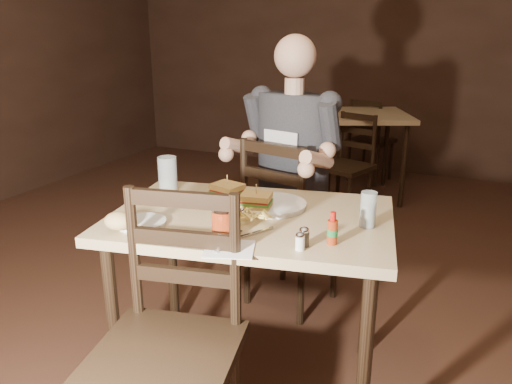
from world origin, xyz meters
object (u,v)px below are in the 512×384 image
at_px(main_table, 251,236).
at_px(syrup_dispenser, 224,221).
at_px(bg_table, 361,123).
at_px(chair_near, 165,355).
at_px(dinner_plate, 272,206).
at_px(glass_left, 168,174).
at_px(diner, 289,133).
at_px(chair_far, 292,222).
at_px(glass_right, 368,210).
at_px(hot_sauce, 333,228).
at_px(bg_chair_near, 344,166).
at_px(side_plate, 142,224).
at_px(bg_chair_far, 371,140).

height_order(main_table, syrup_dispenser, syrup_dispenser).
xyz_separation_m(bg_table, chair_near, (0.11, -3.32, -0.19)).
distance_m(main_table, dinner_plate, 0.16).
bearing_deg(glass_left, diner, 53.04).
bearing_deg(chair_far, glass_right, 142.53).
relative_size(glass_left, hot_sauce, 1.36).
xyz_separation_m(bg_chair_near, side_plate, (-0.17, -2.47, 0.36)).
xyz_separation_m(main_table, bg_chair_far, (-0.15, 3.30, -0.26)).
distance_m(bg_table, glass_left, 2.64).
bearing_deg(hot_sauce, chair_near, -134.16).
xyz_separation_m(chair_near, dinner_plate, (0.09, 0.69, 0.29)).
bearing_deg(bg_chair_near, hot_sauce, -58.45).
xyz_separation_m(glass_left, hot_sauce, (0.85, -0.29, -0.02)).
height_order(glass_left, hot_sauce, glass_left).
relative_size(bg_chair_near, side_plate, 4.71).
relative_size(main_table, dinner_plate, 4.40).
bearing_deg(glass_left, chair_near, -58.74).
distance_m(bg_chair_near, diner, 1.64).
height_order(bg_chair_near, glass_left, glass_left).
xyz_separation_m(bg_table, bg_chair_far, (0.00, 0.55, -0.26)).
bearing_deg(glass_right, bg_chair_far, 100.51).
relative_size(main_table, hot_sauce, 10.51).
bearing_deg(dinner_plate, chair_near, -97.24).
relative_size(glass_right, syrup_dispenser, 1.14).
bearing_deg(chair_near, bg_chair_near, 80.97).
bearing_deg(side_plate, hot_sauce, 9.80).
bearing_deg(bg_chair_far, chair_far, 107.64).
distance_m(bg_table, chair_far, 2.05).
bearing_deg(main_table, syrup_dispenser, -88.62).
relative_size(bg_chair_far, glass_left, 5.30).
distance_m(bg_chair_near, hot_sauce, 2.44).
height_order(bg_table, hot_sauce, hot_sauce).
distance_m(main_table, bg_table, 2.75).
xyz_separation_m(bg_chair_far, bg_chair_near, (-0.00, -1.10, -0.00)).
xyz_separation_m(bg_table, bg_chair_near, (-0.00, -0.55, -0.27)).
bearing_deg(bg_chair_near, bg_chair_far, 108.97).
bearing_deg(chair_far, bg_chair_near, -73.01).
distance_m(chair_far, glass_right, 0.91).
distance_m(main_table, glass_left, 0.52).
bearing_deg(chair_near, bg_chair_far, 80.32).
bearing_deg(diner, dinner_plate, -62.95).
bearing_deg(bg_table, glass_right, -77.40).
xyz_separation_m(bg_chair_far, dinner_plate, (0.20, -3.19, 0.36)).
distance_m(bg_table, syrup_dispenser, 3.00).
distance_m(diner, syrup_dispenser, 0.92).
relative_size(glass_left, side_plate, 0.89).
height_order(chair_near, bg_chair_far, chair_near).
bearing_deg(chair_near, main_table, 74.33).
bearing_deg(glass_right, side_plate, -157.19).
relative_size(chair_far, diner, 0.98).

